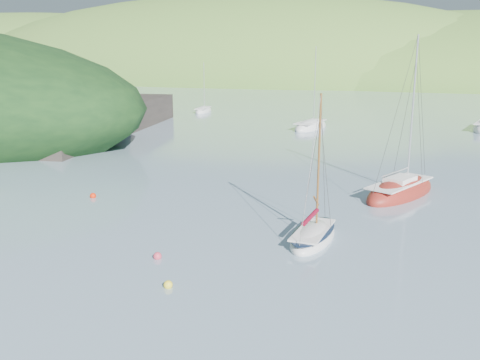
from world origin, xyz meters
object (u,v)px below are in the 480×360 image
(daysailer_white, at_px, (313,236))
(distant_sloop_a, at_px, (311,127))
(sloop_red, at_px, (400,192))
(distant_sloop_c, at_px, (203,111))

(daysailer_white, height_order, distant_sloop_a, distant_sloop_a)
(sloop_red, relative_size, distant_sloop_a, 1.06)
(daysailer_white, relative_size, distant_sloop_c, 0.97)
(sloop_red, height_order, distant_sloop_c, sloop_red)
(daysailer_white, bearing_deg, sloop_red, 73.62)
(daysailer_white, height_order, distant_sloop_c, distant_sloop_c)
(distant_sloop_a, bearing_deg, daysailer_white, -66.98)
(daysailer_white, bearing_deg, distant_sloop_c, 122.12)
(sloop_red, distance_m, distant_sloop_a, 33.01)
(sloop_red, height_order, distant_sloop_a, sloop_red)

